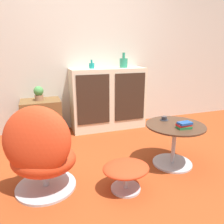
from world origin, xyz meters
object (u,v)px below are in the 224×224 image
Objects in this scene: ottoman at (126,170)px; vase_inner_left at (124,62)px; tv_console at (42,118)px; teacup at (164,119)px; potted_plant at (39,93)px; book_stack at (184,125)px; egg_chair at (41,152)px; coffee_table at (174,139)px; bowl at (188,122)px; sideboard at (108,99)px; vase_leftmost at (92,66)px.

vase_inner_left is (0.65, 1.67, 0.87)m from ottoman.
tv_console is 5.79× the size of teacup.
vase_inner_left is at bearing 68.89° from ottoman.
potted_plant is 1.32× the size of book_stack.
vase_inner_left reaches higher than egg_chair.
egg_chair reaches higher than coffee_table.
vase_inner_left reaches higher than ottoman.
vase_inner_left reaches higher than tv_console.
teacup is (1.39, 0.21, 0.10)m from egg_chair.
bowl is (0.84, 0.24, 0.30)m from ottoman.
vase_inner_left is at bearing 92.28° from book_stack.
ottoman is at bearing -163.96° from bowl.
vase_inner_left reaches higher than sideboard.
vase_leftmost is at bearing 116.66° from bowl.
vase_inner_left is 1.36m from teacup.
vase_leftmost is at bearing 1.02° from potted_plant.
egg_chair reaches higher than teacup.
tv_console is at bearing 112.23° from ottoman.
potted_plant is at bearing 137.11° from bowl.
coffee_table is 0.24m from bowl.
vase_leftmost reaches higher than ottoman.
tv_console is 1.10m from vase_leftmost.
vase_inner_left is 2.13× the size of bowl.
ottoman is 0.75m from coffee_table.
tv_console is 3.58× the size of book_stack.
egg_chair is 3.61× the size of vase_inner_left.
coffee_table is 4.91× the size of vase_leftmost.
potted_plant is at bearing 112.52° from ottoman.
potted_plant is 1.89× the size of bowl.
teacup is (-0.03, 0.17, 0.19)m from coffee_table.
vase_leftmost is 1.45m from teacup.
teacup is (0.28, -1.23, 0.00)m from sideboard.
egg_chair is at bearing -91.72° from potted_plant.
vase_inner_left is at bearing 0.83° from sideboard.
vase_leftmost is at bearing 1.08° from tv_console.
teacup is 0.27m from bowl.
vase_leftmost is at bearing 110.88° from book_stack.
potted_plant is at bearing -179.38° from vase_inner_left.
tv_console is 0.87× the size of coffee_table.
tv_console is 2.41× the size of vase_inner_left.
vase_inner_left is (0.27, 0.00, 0.58)m from sideboard.
tv_console is (-1.06, -0.01, -0.22)m from sideboard.
ottoman is 1.86m from potted_plant.
tv_console is 1.43m from egg_chair.
ottoman is at bearing -111.11° from vase_inner_left.
teacup reaches higher than coffee_table.
egg_chair is at bearing -127.69° from sideboard.
sideboard is 5.09× the size of vase_inner_left.
egg_chair is 2.10m from vase_inner_left.
ottoman is 0.68× the size of coffee_table.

